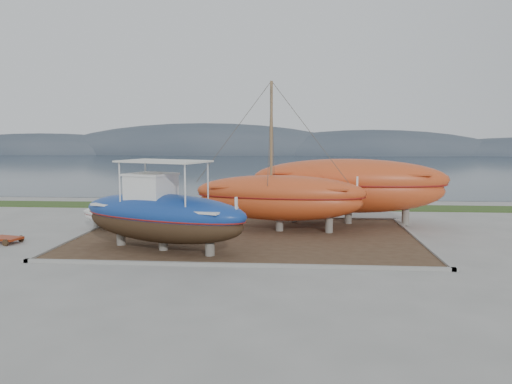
# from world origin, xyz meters

# --- Properties ---
(ground) EXTENTS (140.00, 140.00, 0.00)m
(ground) POSITION_xyz_m (0.00, 0.00, 0.00)
(ground) COLOR gray
(ground) RESTS_ON ground
(dirt_patch) EXTENTS (18.00, 12.00, 0.06)m
(dirt_patch) POSITION_xyz_m (0.00, 4.00, 0.03)
(dirt_patch) COLOR #422D1E
(dirt_patch) RESTS_ON ground
(curb_frame) EXTENTS (18.60, 12.60, 0.15)m
(curb_frame) POSITION_xyz_m (0.00, 4.00, 0.07)
(curb_frame) COLOR gray
(curb_frame) RESTS_ON ground
(grass_strip) EXTENTS (44.00, 3.00, 0.08)m
(grass_strip) POSITION_xyz_m (0.00, 15.50, 0.04)
(grass_strip) COLOR #284219
(grass_strip) RESTS_ON ground
(sea) EXTENTS (260.00, 100.00, 0.04)m
(sea) POSITION_xyz_m (0.00, 70.00, 0.00)
(sea) COLOR #1C2B38
(sea) RESTS_ON ground
(mountain_ridge) EXTENTS (200.00, 36.00, 20.00)m
(mountain_ridge) POSITION_xyz_m (0.00, 125.00, 0.00)
(mountain_ridge) COLOR #333D49
(mountain_ridge) RESTS_ON ground
(blue_caique) EXTENTS (9.36, 5.83, 4.30)m
(blue_caique) POSITION_xyz_m (-3.68, 0.45, 2.21)
(blue_caique) COLOR navy
(blue_caique) RESTS_ON dirt_patch
(white_dinghy) EXTENTS (4.56, 3.05, 1.28)m
(white_dinghy) POSITION_xyz_m (-8.01, 5.46, 0.70)
(white_dinghy) COLOR white
(white_dinghy) RESTS_ON dirt_patch
(orange_sailboat) EXTENTS (10.05, 3.90, 8.49)m
(orange_sailboat) POSITION_xyz_m (1.72, 5.71, 4.31)
(orange_sailboat) COLOR #BD451D
(orange_sailboat) RESTS_ON dirt_patch
(orange_bare_hull) EXTENTS (12.20, 4.58, 3.91)m
(orange_bare_hull) POSITION_xyz_m (5.92, 8.43, 2.02)
(orange_bare_hull) COLOR #BD451D
(orange_bare_hull) RESTS_ON dirt_patch
(red_trailer) EXTENTS (2.47, 1.64, 0.32)m
(red_trailer) POSITION_xyz_m (-12.22, 1.53, 0.16)
(red_trailer) COLOR maroon
(red_trailer) RESTS_ON ground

